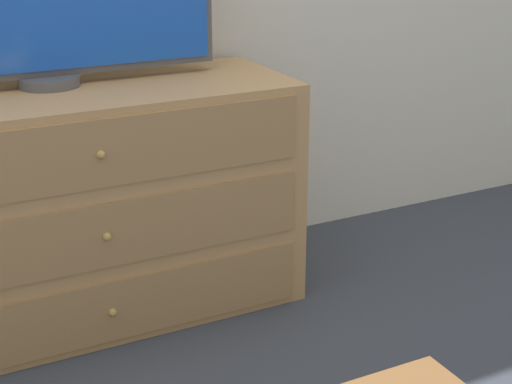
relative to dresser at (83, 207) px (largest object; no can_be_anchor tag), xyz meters
The scene contains 2 objects.
ground_plane 0.46m from the dresser, 113.27° to the left, with size 12.00×12.00×0.00m, color #383D47.
dresser is the anchor object (origin of this frame).
Camera 1 is at (-0.40, -2.44, 1.23)m, focal length 55.00 mm.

